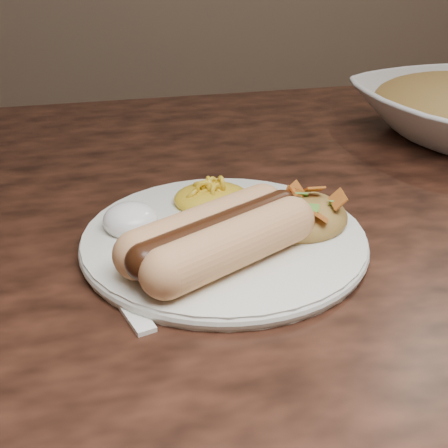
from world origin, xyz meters
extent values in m
cube|color=#4C2518|center=(0.00, 0.00, 0.73)|extent=(1.60, 0.90, 0.04)
cylinder|color=silver|center=(-0.11, -0.05, 0.76)|extent=(0.27, 0.27, 0.01)
cylinder|color=#E9965E|center=(-0.12, -0.11, 0.78)|extent=(0.14, 0.10, 0.04)
cylinder|color=#E9965E|center=(-0.12, -0.08, 0.78)|extent=(0.14, 0.10, 0.04)
cylinder|color=black|center=(-0.12, -0.09, 0.79)|extent=(0.14, 0.10, 0.03)
ellipsoid|color=yellow|center=(-0.11, 0.02, 0.78)|extent=(0.09, 0.08, 0.03)
ellipsoid|color=white|center=(-0.19, -0.02, 0.78)|extent=(0.06, 0.06, 0.03)
ellipsoid|color=#D1512F|center=(-0.04, -0.04, 0.78)|extent=(0.10, 0.09, 0.04)
cube|color=white|center=(-0.21, -0.12, 0.75)|extent=(0.06, 0.16, 0.00)
camera|label=1|loc=(-0.22, -0.54, 1.03)|focal=50.00mm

